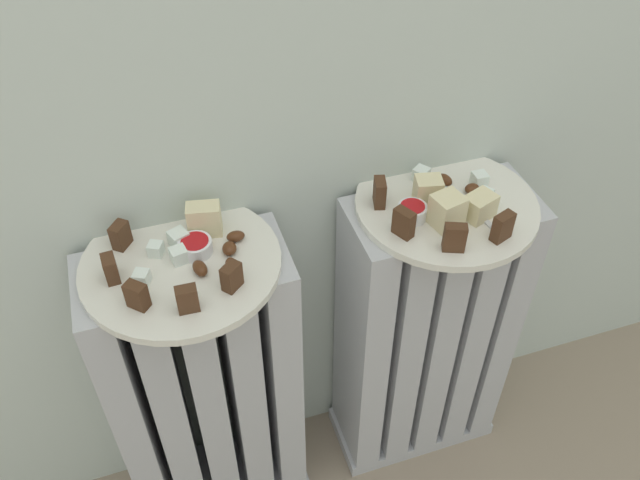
# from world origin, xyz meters

# --- Properties ---
(radiator_left) EXTENTS (0.31, 0.15, 0.61)m
(radiator_left) POSITION_xyz_m (-0.20, 0.28, 0.30)
(radiator_left) COLOR #B2B2B7
(radiator_left) RESTS_ON ground_plane
(radiator_right) EXTENTS (0.31, 0.15, 0.61)m
(radiator_right) POSITION_xyz_m (0.20, 0.28, 0.30)
(radiator_right) COLOR #B2B2B7
(radiator_right) RESTS_ON ground_plane
(plate_left) EXTENTS (0.28, 0.28, 0.01)m
(plate_left) POSITION_xyz_m (-0.20, 0.28, 0.62)
(plate_left) COLOR silver
(plate_left) RESTS_ON radiator_left
(plate_right) EXTENTS (0.28, 0.28, 0.01)m
(plate_right) POSITION_xyz_m (0.20, 0.28, 0.62)
(plate_right) COLOR silver
(plate_right) RESTS_ON radiator_right
(dark_cake_slice_left_0) EXTENTS (0.03, 0.03, 0.04)m
(dark_cake_slice_left_0) POSITION_xyz_m (-0.27, 0.34, 0.64)
(dark_cake_slice_left_0) COLOR #472B19
(dark_cake_slice_left_0) RESTS_ON plate_left
(dark_cake_slice_left_1) EXTENTS (0.02, 0.03, 0.04)m
(dark_cake_slice_left_1) POSITION_xyz_m (-0.29, 0.27, 0.64)
(dark_cake_slice_left_1) COLOR #472B19
(dark_cake_slice_left_1) RESTS_ON plate_left
(dark_cake_slice_left_2) EXTENTS (0.03, 0.03, 0.04)m
(dark_cake_slice_left_2) POSITION_xyz_m (-0.26, 0.22, 0.64)
(dark_cake_slice_left_2) COLOR #472B19
(dark_cake_slice_left_2) RESTS_ON plate_left
(dark_cake_slice_left_3) EXTENTS (0.03, 0.02, 0.04)m
(dark_cake_slice_left_3) POSITION_xyz_m (-0.21, 0.19, 0.64)
(dark_cake_slice_left_3) COLOR #472B19
(dark_cake_slice_left_3) RESTS_ON plate_left
(dark_cake_slice_left_4) EXTENTS (0.03, 0.03, 0.04)m
(dark_cake_slice_left_4) POSITION_xyz_m (-0.14, 0.21, 0.64)
(dark_cake_slice_left_4) COLOR #472B19
(dark_cake_slice_left_4) RESTS_ON plate_left
(marble_cake_slice_left_0) EXTENTS (0.05, 0.04, 0.05)m
(marble_cake_slice_left_0) POSITION_xyz_m (-0.16, 0.33, 0.65)
(marble_cake_slice_left_0) COLOR beige
(marble_cake_slice_left_0) RESTS_ON plate_left
(turkish_delight_left_0) EXTENTS (0.03, 0.03, 0.02)m
(turkish_delight_left_0) POSITION_xyz_m (-0.23, 0.30, 0.63)
(turkish_delight_left_0) COLOR white
(turkish_delight_left_0) RESTS_ON plate_left
(turkish_delight_left_1) EXTENTS (0.03, 0.03, 0.02)m
(turkish_delight_left_1) POSITION_xyz_m (-0.20, 0.28, 0.63)
(turkish_delight_left_1) COLOR white
(turkish_delight_left_1) RESTS_ON plate_left
(turkish_delight_left_2) EXTENTS (0.03, 0.03, 0.02)m
(turkish_delight_left_2) POSITION_xyz_m (-0.26, 0.25, 0.63)
(turkish_delight_left_2) COLOR white
(turkish_delight_left_2) RESTS_ON plate_left
(turkish_delight_left_3) EXTENTS (0.03, 0.03, 0.02)m
(turkish_delight_left_3) POSITION_xyz_m (-0.20, 0.31, 0.64)
(turkish_delight_left_3) COLOR white
(turkish_delight_left_3) RESTS_ON plate_left
(medjool_date_left_0) EXTENTS (0.02, 0.03, 0.01)m
(medjool_date_left_0) POSITION_xyz_m (-0.14, 0.24, 0.63)
(medjool_date_left_0) COLOR #4C2814
(medjool_date_left_0) RESTS_ON plate_left
(medjool_date_left_1) EXTENTS (0.03, 0.03, 0.02)m
(medjool_date_left_1) POSITION_xyz_m (-0.13, 0.27, 0.63)
(medjool_date_left_1) COLOR #4C2814
(medjool_date_left_1) RESTS_ON plate_left
(medjool_date_left_2) EXTENTS (0.03, 0.02, 0.01)m
(medjool_date_left_2) POSITION_xyz_m (-0.12, 0.30, 0.63)
(medjool_date_left_2) COLOR #4C2814
(medjool_date_left_2) RESTS_ON plate_left
(medjool_date_left_3) EXTENTS (0.02, 0.03, 0.02)m
(medjool_date_left_3) POSITION_xyz_m (-0.18, 0.25, 0.63)
(medjool_date_left_3) COLOR #4C2814
(medjool_date_left_3) RESTS_ON plate_left
(jam_bowl_left) EXTENTS (0.05, 0.05, 0.02)m
(jam_bowl_left) POSITION_xyz_m (-0.18, 0.29, 0.63)
(jam_bowl_left) COLOR white
(jam_bowl_left) RESTS_ON plate_left
(dark_cake_slice_right_0) EXTENTS (0.02, 0.03, 0.04)m
(dark_cake_slice_right_0) POSITION_xyz_m (0.10, 0.31, 0.64)
(dark_cake_slice_right_0) COLOR #472B19
(dark_cake_slice_right_0) RESTS_ON plate_right
(dark_cake_slice_right_1) EXTENTS (0.03, 0.03, 0.04)m
(dark_cake_slice_right_1) POSITION_xyz_m (0.11, 0.23, 0.64)
(dark_cake_slice_right_1) COLOR #472B19
(dark_cake_slice_right_1) RESTS_ON plate_right
(dark_cake_slice_right_2) EXTENTS (0.03, 0.03, 0.04)m
(dark_cake_slice_right_2) POSITION_xyz_m (0.16, 0.18, 0.64)
(dark_cake_slice_right_2) COLOR #472B19
(dark_cake_slice_right_2) RESTS_ON plate_right
(dark_cake_slice_right_3) EXTENTS (0.03, 0.03, 0.04)m
(dark_cake_slice_right_3) POSITION_xyz_m (0.24, 0.18, 0.64)
(dark_cake_slice_right_3) COLOR #472B19
(dark_cake_slice_right_3) RESTS_ON plate_right
(marble_cake_slice_right_0) EXTENTS (0.05, 0.04, 0.04)m
(marble_cake_slice_right_0) POSITION_xyz_m (0.17, 0.29, 0.64)
(marble_cake_slice_right_0) COLOR beige
(marble_cake_slice_right_0) RESTS_ON plate_right
(marble_cake_slice_right_1) EXTENTS (0.05, 0.05, 0.05)m
(marble_cake_slice_right_1) POSITION_xyz_m (0.18, 0.24, 0.65)
(marble_cake_slice_right_1) COLOR beige
(marble_cake_slice_right_1) RESTS_ON plate_right
(marble_cake_slice_right_2) EXTENTS (0.05, 0.05, 0.04)m
(marble_cake_slice_right_2) POSITION_xyz_m (0.23, 0.24, 0.64)
(marble_cake_slice_right_2) COLOR beige
(marble_cake_slice_right_2) RESTS_ON plate_right
(turkish_delight_right_0) EXTENTS (0.03, 0.03, 0.02)m
(turkish_delight_right_0) POSITION_xyz_m (0.19, 0.34, 0.63)
(turkish_delight_right_0) COLOR white
(turkish_delight_right_0) RESTS_ON plate_right
(turkish_delight_right_1) EXTENTS (0.02, 0.02, 0.02)m
(turkish_delight_right_1) POSITION_xyz_m (0.20, 0.28, 0.63)
(turkish_delight_right_1) COLOR white
(turkish_delight_right_1) RESTS_ON plate_right
(turkish_delight_right_2) EXTENTS (0.02, 0.02, 0.02)m
(turkish_delight_right_2) POSITION_xyz_m (0.27, 0.30, 0.63)
(turkish_delight_right_2) COLOR white
(turkish_delight_right_2) RESTS_ON plate_right
(turkish_delight_right_3) EXTENTS (0.03, 0.03, 0.02)m
(turkish_delight_right_3) POSITION_xyz_m (0.26, 0.26, 0.63)
(turkish_delight_right_3) COLOR white
(turkish_delight_right_3) RESTS_ON plate_right
(medjool_date_right_0) EXTENTS (0.02, 0.02, 0.02)m
(medjool_date_right_0) POSITION_xyz_m (0.25, 0.29, 0.63)
(medjool_date_right_0) COLOR #4C2814
(medjool_date_right_0) RESTS_ON plate_right
(medjool_date_right_1) EXTENTS (0.02, 0.03, 0.02)m
(medjool_date_right_1) POSITION_xyz_m (0.22, 0.32, 0.63)
(medjool_date_right_1) COLOR #4C2814
(medjool_date_right_1) RESTS_ON plate_right
(jam_bowl_right) EXTENTS (0.04, 0.04, 0.02)m
(jam_bowl_right) POSITION_xyz_m (0.14, 0.26, 0.64)
(jam_bowl_right) COLOR white
(jam_bowl_right) RESTS_ON plate_right
(fork) EXTENTS (0.03, 0.10, 0.00)m
(fork) POSITION_xyz_m (0.23, 0.26, 0.62)
(fork) COLOR silver
(fork) RESTS_ON plate_right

